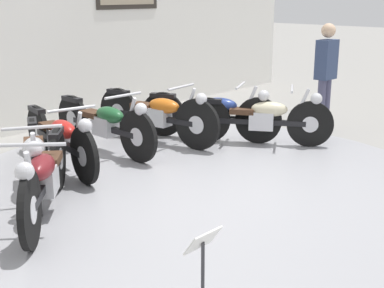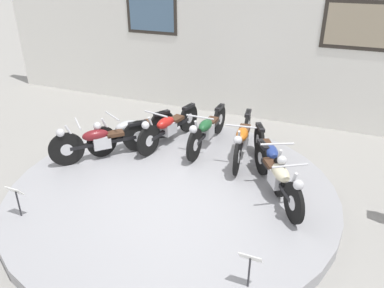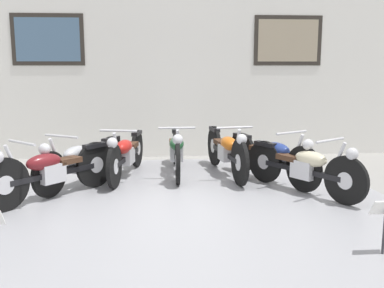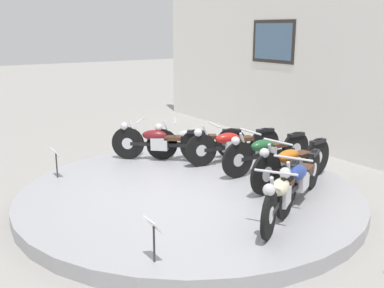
{
  "view_description": "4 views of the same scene",
  "coord_description": "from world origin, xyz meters",
  "px_view_note": "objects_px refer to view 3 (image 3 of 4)",
  "views": [
    {
      "loc": [
        -4.04,
        -3.66,
        2.16
      ],
      "look_at": [
        -0.03,
        0.08,
        0.6
      ],
      "focal_mm": 50.0,
      "sensor_mm": 36.0,
      "label": 1
    },
    {
      "loc": [
        2.34,
        -4.74,
        3.61
      ],
      "look_at": [
        0.19,
        0.37,
        0.85
      ],
      "focal_mm": 35.0,
      "sensor_mm": 36.0,
      "label": 2
    },
    {
      "loc": [
        -0.31,
        -5.26,
        1.89
      ],
      "look_at": [
        0.14,
        0.32,
        0.9
      ],
      "focal_mm": 42.0,
      "sensor_mm": 36.0,
      "label": 3
    },
    {
      "loc": [
        5.64,
        -3.69,
        2.68
      ],
      "look_at": [
        -0.08,
        0.09,
        0.91
      ],
      "focal_mm": 42.0,
      "sensor_mm": 36.0,
      "label": 4
    }
  ],
  "objects_px": {
    "motorcycle_green": "(176,150)",
    "motorcycle_orange": "(227,150)",
    "motorcycle_maroon": "(51,169)",
    "motorcycle_red": "(126,153)",
    "motorcycle_blue": "(272,156)",
    "motorcycle_silver": "(81,160)",
    "motorcycle_cream": "(305,166)"
  },
  "relations": [
    {
      "from": "motorcycle_cream",
      "to": "motorcycle_silver",
      "type": "bearing_deg",
      "value": 168.22
    },
    {
      "from": "motorcycle_red",
      "to": "motorcycle_cream",
      "type": "distance_m",
      "value": 2.63
    },
    {
      "from": "motorcycle_red",
      "to": "motorcycle_silver",
      "type": "bearing_deg",
      "value": -143.43
    },
    {
      "from": "motorcycle_maroon",
      "to": "motorcycle_green",
      "type": "bearing_deg",
      "value": 36.76
    },
    {
      "from": "motorcycle_silver",
      "to": "motorcycle_blue",
      "type": "bearing_deg",
      "value": 0.0
    },
    {
      "from": "motorcycle_red",
      "to": "motorcycle_green",
      "type": "distance_m",
      "value": 0.79
    },
    {
      "from": "motorcycle_maroon",
      "to": "motorcycle_blue",
      "type": "relative_size",
      "value": 0.84
    },
    {
      "from": "motorcycle_green",
      "to": "motorcycle_orange",
      "type": "distance_m",
      "value": 0.78
    },
    {
      "from": "motorcycle_orange",
      "to": "motorcycle_silver",
      "type": "bearing_deg",
      "value": -168.2
    },
    {
      "from": "motorcycle_orange",
      "to": "motorcycle_cream",
      "type": "height_order",
      "value": "motorcycle_orange"
    },
    {
      "from": "motorcycle_red",
      "to": "motorcycle_cream",
      "type": "relative_size",
      "value": 1.15
    },
    {
      "from": "motorcycle_silver",
      "to": "motorcycle_blue",
      "type": "distance_m",
      "value": 2.73
    },
    {
      "from": "motorcycle_maroon",
      "to": "motorcycle_orange",
      "type": "height_order",
      "value": "motorcycle_orange"
    },
    {
      "from": "motorcycle_orange",
      "to": "motorcycle_cream",
      "type": "xyz_separation_m",
      "value": [
        0.87,
        -1.07,
        -0.03
      ]
    },
    {
      "from": "motorcycle_red",
      "to": "motorcycle_orange",
      "type": "xyz_separation_m",
      "value": [
        1.54,
        0.0,
        0.02
      ]
    },
    {
      "from": "motorcycle_green",
      "to": "motorcycle_orange",
      "type": "bearing_deg",
      "value": -11.7
    },
    {
      "from": "motorcycle_green",
      "to": "motorcycle_blue",
      "type": "height_order",
      "value": "motorcycle_green"
    },
    {
      "from": "motorcycle_maroon",
      "to": "motorcycle_green",
      "type": "xyz_separation_m",
      "value": [
        1.64,
        1.23,
        -0.0
      ]
    },
    {
      "from": "motorcycle_maroon",
      "to": "motorcycle_green",
      "type": "height_order",
      "value": "motorcycle_maroon"
    },
    {
      "from": "motorcycle_maroon",
      "to": "motorcycle_cream",
      "type": "height_order",
      "value": "motorcycle_maroon"
    },
    {
      "from": "motorcycle_green",
      "to": "motorcycle_maroon",
      "type": "bearing_deg",
      "value": -143.24
    },
    {
      "from": "motorcycle_orange",
      "to": "motorcycle_cream",
      "type": "distance_m",
      "value": 1.38
    },
    {
      "from": "motorcycle_maroon",
      "to": "motorcycle_silver",
      "type": "xyz_separation_m",
      "value": [
        0.27,
        0.62,
        -0.01
      ]
    },
    {
      "from": "motorcycle_maroon",
      "to": "motorcycle_red",
      "type": "xyz_separation_m",
      "value": [
        0.87,
        1.06,
        -0.01
      ]
    },
    {
      "from": "motorcycle_silver",
      "to": "motorcycle_red",
      "type": "height_order",
      "value": "motorcycle_red"
    },
    {
      "from": "motorcycle_orange",
      "to": "motorcycle_cream",
      "type": "relative_size",
      "value": 1.19
    },
    {
      "from": "motorcycle_orange",
      "to": "motorcycle_blue",
      "type": "bearing_deg",
      "value": -36.76
    },
    {
      "from": "motorcycle_maroon",
      "to": "motorcycle_red",
      "type": "height_order",
      "value": "motorcycle_maroon"
    },
    {
      "from": "motorcycle_silver",
      "to": "motorcycle_cream",
      "type": "bearing_deg",
      "value": -11.78
    },
    {
      "from": "motorcycle_red",
      "to": "motorcycle_blue",
      "type": "relative_size",
      "value": 1.08
    },
    {
      "from": "motorcycle_silver",
      "to": "motorcycle_green",
      "type": "xyz_separation_m",
      "value": [
        1.37,
        0.61,
        0.01
      ]
    },
    {
      "from": "motorcycle_silver",
      "to": "motorcycle_orange",
      "type": "height_order",
      "value": "motorcycle_orange"
    }
  ]
}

